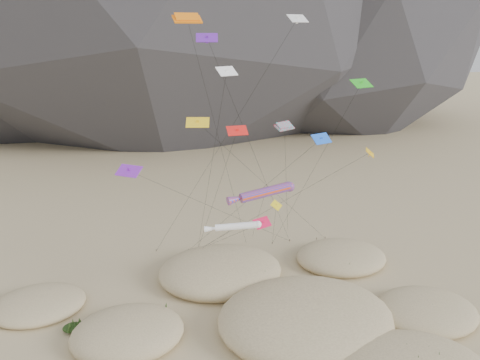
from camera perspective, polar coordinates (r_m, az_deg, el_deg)
name	(u,v)px	position (r m, az deg, el deg)	size (l,w,h in m)	color
ground	(283,357)	(45.56, 5.26, -20.71)	(500.00, 500.00, 0.00)	#CCB789
dunes	(261,329)	(47.44, 2.58, -17.67)	(49.41, 37.36, 4.39)	#CCB789
dune_grass	(267,323)	(48.16, 3.31, -17.00)	(41.25, 28.58, 1.55)	black
kite_stakes	(247,245)	(64.89, 0.83, -7.89)	(23.73, 2.07, 0.30)	#3F2D1E
rainbow_tube_kite	(263,193)	(44.97, 2.85, -1.57)	(8.03, 19.67, 14.20)	#EC4918
white_tube_kite	(234,227)	(46.71, -0.73, -5.70)	(5.66, 15.10, 10.26)	white
orange_parafoil	(188,21)	(50.69, -6.36, 18.67)	(9.85, 7.99, 30.01)	orange
multi_parafoil	(285,128)	(51.01, 5.45, 6.36)	(6.92, 13.82, 18.93)	#FF1A40
delta_kites	(258,129)	(47.95, 2.24, 6.24)	(28.29, 17.27, 29.75)	green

